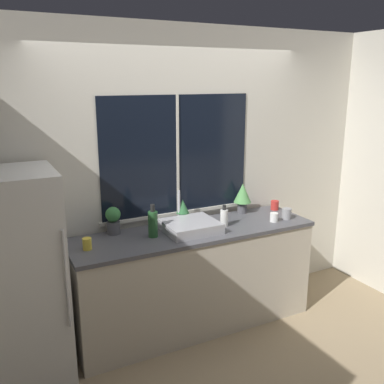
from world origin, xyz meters
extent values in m
plane|color=#937F60|center=(0.00, 0.00, 0.00)|extent=(14.00, 14.00, 0.00)
cube|color=beige|center=(0.00, 0.67, 1.35)|extent=(8.00, 0.06, 2.70)
cube|color=black|center=(0.00, 0.64, 1.55)|extent=(1.46, 0.01, 1.08)
cube|color=beige|center=(0.00, 0.63, 1.55)|extent=(0.02, 0.01, 1.08)
cube|color=beige|center=(0.00, 0.63, 1.00)|extent=(1.52, 0.04, 0.03)
cube|color=beige|center=(2.11, 1.50, 1.35)|extent=(0.06, 7.00, 2.70)
cube|color=beige|center=(0.00, 0.30, 0.45)|extent=(2.19, 0.60, 0.90)
cube|color=#4C4C51|center=(0.00, 0.30, 0.92)|extent=(2.21, 0.63, 0.03)
cube|color=silver|center=(-1.49, 0.27, 0.81)|extent=(0.68, 0.66, 1.61)
cylinder|color=silver|center=(-1.18, -0.07, 0.89)|extent=(0.02, 0.02, 0.72)
cube|color=#ADADB2|center=(-0.04, 0.29, 0.98)|extent=(0.46, 0.41, 0.09)
cylinder|color=#B7B7BC|center=(-0.04, 0.52, 0.95)|extent=(0.04, 0.04, 0.03)
cylinder|color=#B7B7BC|center=(-0.04, 0.52, 1.11)|extent=(0.02, 0.02, 0.28)
cylinder|color=#4C4C51|center=(-0.66, 0.53, 0.99)|extent=(0.11, 0.11, 0.11)
sphere|color=#387A3D|center=(-0.66, 0.53, 1.11)|extent=(0.13, 0.13, 0.13)
cylinder|color=#4C4C51|center=(0.00, 0.53, 0.98)|extent=(0.10, 0.10, 0.09)
cone|color=#2D6638|center=(0.00, 0.53, 1.09)|extent=(0.12, 0.12, 0.13)
cylinder|color=#4C4C51|center=(0.66, 0.53, 0.99)|extent=(0.09, 0.09, 0.11)
cone|color=#569951|center=(0.66, 0.53, 1.14)|extent=(0.17, 0.17, 0.19)
cylinder|color=white|center=(0.29, 0.27, 1.01)|extent=(0.07, 0.07, 0.16)
cylinder|color=black|center=(0.29, 0.27, 1.11)|extent=(0.03, 0.03, 0.04)
cylinder|color=#235128|center=(-0.38, 0.31, 1.05)|extent=(0.08, 0.08, 0.22)
cylinder|color=black|center=(-0.38, 0.31, 1.19)|extent=(0.04, 0.04, 0.06)
cylinder|color=gray|center=(0.93, 0.18, 0.99)|extent=(0.09, 0.09, 0.10)
cylinder|color=gold|center=(-0.95, 0.28, 0.98)|extent=(0.07, 0.07, 0.09)
cylinder|color=white|center=(0.77, 0.17, 0.98)|extent=(0.07, 0.07, 0.08)
cylinder|color=#B72D28|center=(1.01, 0.47, 0.98)|extent=(0.08, 0.08, 0.09)
camera|label=1|loc=(-1.63, -2.87, 2.22)|focal=40.00mm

